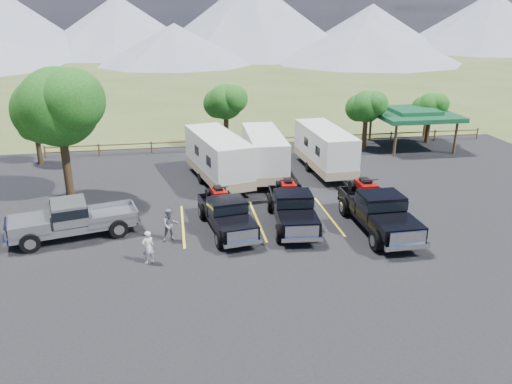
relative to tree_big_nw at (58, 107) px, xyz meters
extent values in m
plane|color=#3C4D20|center=(12.55, -9.03, -5.60)|extent=(320.00, 320.00, 0.00)
cube|color=black|center=(12.55, -6.03, -5.58)|extent=(44.00, 34.00, 0.04)
cube|color=yellow|center=(6.55, -5.03, -5.55)|extent=(0.12, 5.50, 0.01)
cube|color=yellow|center=(10.55, -5.03, -5.55)|extent=(0.12, 5.50, 0.01)
cube|color=yellow|center=(14.55, -5.03, -5.55)|extent=(0.12, 5.50, 0.01)
cube|color=yellow|center=(18.55, -5.03, -5.55)|extent=(0.12, 5.50, 0.01)
cylinder|color=black|center=(0.05, -0.03, -3.36)|extent=(0.48, 0.48, 4.48)
sphere|color=#144411|center=(0.05, -0.03, 0.00)|extent=(4.48, 4.48, 4.48)
sphere|color=#144411|center=(1.01, -0.83, 0.48)|extent=(3.52, 3.52, 3.52)
sphere|color=#144411|center=(-0.85, 0.68, -0.32)|extent=(3.84, 3.84, 3.84)
cylinder|color=black|center=(21.55, 7.97, -4.20)|extent=(0.39, 0.39, 2.80)
sphere|color=#144411|center=(21.55, 7.97, -2.10)|extent=(2.52, 2.52, 2.52)
sphere|color=#144411|center=(22.09, 7.52, -1.83)|extent=(1.98, 1.98, 1.98)
sphere|color=#144411|center=(21.04, 8.37, -2.28)|extent=(2.16, 2.16, 2.16)
cylinder|color=black|center=(27.55, 8.97, -4.34)|extent=(0.38, 0.38, 2.52)
sphere|color=#144411|center=(27.55, 8.97, -2.45)|extent=(2.24, 2.24, 2.24)
sphere|color=#144411|center=(28.03, 8.57, -2.21)|extent=(1.76, 1.76, 1.76)
sphere|color=#144411|center=(27.10, 9.33, -2.61)|extent=(1.92, 1.92, 1.92)
cylinder|color=black|center=(10.55, 9.97, -4.06)|extent=(0.41, 0.41, 3.08)
sphere|color=#144411|center=(10.55, 9.97, -1.75)|extent=(2.80, 2.80, 2.80)
sphere|color=#144411|center=(11.15, 9.47, -1.45)|extent=(2.20, 2.20, 2.20)
sphere|color=#144411|center=(9.99, 10.41, -1.95)|extent=(2.40, 2.40, 2.40)
cylinder|color=black|center=(-3.45, 7.97, -4.48)|extent=(0.36, 0.36, 2.24)
sphere|color=#144411|center=(-3.45, 7.97, -2.80)|extent=(2.10, 2.10, 2.10)
sphere|color=#144411|center=(-3.00, 7.60, -2.57)|extent=(1.65, 1.65, 1.65)
sphere|color=#144411|center=(-3.87, 8.30, -2.95)|extent=(1.80, 1.80, 1.80)
cylinder|color=#4F3A22|center=(-3.45, 9.47, -5.10)|extent=(0.12, 0.12, 1.00)
cylinder|color=#4F3A22|center=(0.55, 9.47, -5.10)|extent=(0.12, 0.12, 1.00)
cylinder|color=#4F3A22|center=(4.55, 9.47, -5.10)|extent=(0.12, 0.12, 1.00)
cylinder|color=#4F3A22|center=(8.55, 9.47, -5.10)|extent=(0.12, 0.12, 1.00)
cylinder|color=#4F3A22|center=(12.55, 9.47, -5.10)|extent=(0.12, 0.12, 1.00)
cylinder|color=#4F3A22|center=(16.55, 9.47, -5.10)|extent=(0.12, 0.12, 1.00)
cylinder|color=#4F3A22|center=(20.55, 9.47, -5.10)|extent=(0.12, 0.12, 1.00)
cylinder|color=#4F3A22|center=(24.55, 9.47, -5.10)|extent=(0.12, 0.12, 1.00)
cylinder|color=#4F3A22|center=(28.55, 9.47, -5.10)|extent=(0.12, 0.12, 1.00)
cylinder|color=#4F3A22|center=(32.55, 9.47, -5.10)|extent=(0.12, 0.12, 1.00)
cube|color=#4F3A22|center=(14.55, 9.47, -5.15)|extent=(36.00, 0.06, 0.08)
cube|color=#4F3A22|center=(14.55, 9.47, -4.75)|extent=(36.00, 0.06, 0.08)
cylinder|color=#4F3A22|center=(23.05, 5.47, -4.30)|extent=(0.20, 0.20, 2.60)
cylinder|color=#4F3A22|center=(23.05, 10.47, -4.30)|extent=(0.20, 0.20, 2.60)
cylinder|color=#4F3A22|center=(28.05, 5.47, -4.30)|extent=(0.20, 0.20, 2.60)
cylinder|color=#4F3A22|center=(28.05, 10.47, -4.30)|extent=(0.20, 0.20, 2.60)
cube|color=#164E2E|center=(25.55, 7.97, -2.85)|extent=(6.20, 6.20, 0.35)
cube|color=#164E2E|center=(25.55, 7.97, -2.55)|extent=(3.50, 3.50, 0.35)
cone|color=slate|center=(-5.45, 102.97, 1.40)|extent=(44.00, 44.00, 14.00)
cone|color=slate|center=(26.55, 98.97, 3.40)|extent=(52.00, 52.00, 18.00)
cone|color=slate|center=(60.55, 104.97, 0.40)|extent=(40.00, 40.00, 12.00)
cone|color=slate|center=(92.55, 100.97, 1.90)|extent=(50.00, 50.00, 15.00)
cone|color=slate|center=(7.55, 77.97, -1.60)|extent=(32.00, 32.00, 8.00)
cone|color=slate|center=(47.55, 74.97, -1.10)|extent=(40.00, 40.00, 9.00)
cube|color=black|center=(8.79, -5.99, -4.97)|extent=(2.54, 5.55, 0.34)
cube|color=black|center=(9.07, -7.77, -4.62)|extent=(2.04, 1.95, 0.47)
cube|color=black|center=(8.81, -6.10, -4.29)|extent=(1.97, 1.72, 0.94)
cube|color=black|center=(8.81, -6.10, -4.15)|extent=(2.02, 1.78, 0.42)
cube|color=black|center=(8.52, -4.32, -4.71)|extent=(2.13, 2.50, 0.52)
cube|color=silver|center=(9.22, -8.71, -4.67)|extent=(1.49, 0.31, 0.52)
cube|color=silver|center=(9.23, -8.77, -5.02)|extent=(1.84, 0.45, 0.21)
cube|color=silver|center=(8.35, -3.21, -5.02)|extent=(1.84, 0.44, 0.21)
cylinder|color=black|center=(8.21, -7.96, -5.13)|extent=(0.41, 0.88, 0.84)
cylinder|color=black|center=(9.95, -7.69, -5.13)|extent=(0.41, 0.88, 0.84)
cylinder|color=black|center=(7.63, -4.30, -5.13)|extent=(0.41, 0.88, 0.84)
cylinder|color=black|center=(9.37, -4.02, -5.13)|extent=(0.41, 0.88, 0.84)
cube|color=maroon|center=(8.52, -4.32, -4.08)|extent=(0.84, 1.31, 0.33)
cube|color=black|center=(8.52, -4.32, -3.84)|extent=(0.48, 0.75, 0.17)
cube|color=maroon|center=(8.60, -4.83, -3.98)|extent=(0.79, 0.44, 0.21)
cylinder|color=black|center=(8.59, -4.74, -3.65)|extent=(0.84, 0.19, 0.06)
cylinder|color=black|center=(8.19, -4.90, -4.26)|extent=(0.32, 0.56, 0.52)
cylinder|color=black|center=(9.02, -4.77, -4.26)|extent=(0.32, 0.56, 0.52)
cylinder|color=black|center=(8.03, -3.88, -4.26)|extent=(0.32, 0.56, 0.52)
cylinder|color=black|center=(8.86, -3.75, -4.26)|extent=(0.32, 0.56, 0.52)
cube|color=black|center=(12.26, -5.87, -4.93)|extent=(2.30, 5.83, 0.36)
cube|color=black|center=(12.10, -7.79, -4.56)|extent=(2.06, 1.95, 0.50)
cube|color=black|center=(12.25, -5.99, -4.21)|extent=(2.00, 1.71, 1.00)
cube|color=black|center=(12.25, -5.99, -4.06)|extent=(2.05, 1.77, 0.45)
cube|color=black|center=(12.41, -4.08, -4.65)|extent=(2.11, 2.55, 0.55)
cube|color=silver|center=(12.02, -8.80, -4.61)|extent=(1.60, 0.21, 0.55)
cube|color=silver|center=(12.01, -8.86, -4.99)|extent=(1.97, 0.34, 0.22)
cube|color=silver|center=(12.51, -2.88, -4.99)|extent=(1.97, 0.32, 0.22)
cylinder|color=black|center=(11.16, -7.77, -5.11)|extent=(0.37, 0.92, 0.90)
cylinder|color=black|center=(13.03, -7.92, -5.11)|extent=(0.37, 0.92, 0.90)
cylinder|color=black|center=(11.49, -3.82, -5.11)|extent=(0.37, 0.92, 0.90)
cylinder|color=black|center=(13.36, -3.98, -5.11)|extent=(0.37, 0.92, 0.90)
cube|color=maroon|center=(12.41, -4.08, -3.98)|extent=(0.80, 1.35, 0.35)
cube|color=black|center=(12.41, -4.08, -3.73)|extent=(0.46, 0.78, 0.18)
cube|color=maroon|center=(12.36, -4.63, -3.88)|extent=(0.83, 0.41, 0.22)
cylinder|color=black|center=(12.37, -4.53, -3.53)|extent=(0.90, 0.13, 0.06)
cylinder|color=black|center=(11.91, -4.59, -4.18)|extent=(0.31, 0.58, 0.56)
cylinder|color=black|center=(12.81, -4.66, -4.18)|extent=(0.31, 0.58, 0.56)
cylinder|color=black|center=(12.01, -3.49, -4.18)|extent=(0.31, 0.58, 0.56)
cylinder|color=black|center=(12.90, -3.57, -4.18)|extent=(0.31, 0.58, 0.56)
cube|color=black|center=(16.46, -7.24, -4.87)|extent=(2.09, 6.27, 0.39)
cube|color=black|center=(16.49, -9.35, -4.46)|extent=(2.13, 2.00, 0.55)
cube|color=black|center=(16.46, -7.37, -4.08)|extent=(2.08, 1.73, 1.10)
cube|color=black|center=(16.46, -7.37, -3.91)|extent=(2.13, 1.80, 0.49)
cube|color=black|center=(16.44, -5.27, -4.57)|extent=(2.14, 2.65, 0.60)
cube|color=silver|center=(16.50, -10.46, -4.52)|extent=(1.75, 0.11, 0.60)
cube|color=silver|center=(16.50, -10.53, -4.93)|extent=(2.15, 0.22, 0.24)
cube|color=silver|center=(16.42, -3.96, -4.93)|extent=(2.15, 0.20, 0.24)
cylinder|color=black|center=(15.46, -9.42, -5.06)|extent=(0.34, 0.99, 0.99)
cylinder|color=black|center=(17.52, -9.40, -5.06)|extent=(0.34, 0.99, 0.99)
cylinder|color=black|center=(15.40, -5.09, -5.06)|extent=(0.34, 0.99, 0.99)
cylinder|color=black|center=(17.46, -5.06, -5.06)|extent=(0.34, 0.99, 0.99)
cube|color=maroon|center=(16.44, -5.27, -3.83)|extent=(0.78, 1.43, 0.38)
cube|color=black|center=(16.44, -5.27, -3.55)|extent=(0.45, 0.83, 0.20)
cube|color=maroon|center=(16.44, -5.87, -3.72)|extent=(0.88, 0.39, 0.24)
cylinder|color=black|center=(16.44, -5.76, -3.33)|extent=(0.99, 0.08, 0.07)
cylinder|color=black|center=(15.95, -5.88, -4.04)|extent=(0.29, 0.62, 0.61)
cylinder|color=black|center=(16.94, -5.87, -4.04)|extent=(0.29, 0.62, 0.61)
cylinder|color=black|center=(15.94, -4.67, -4.04)|extent=(0.29, 0.62, 0.61)
cylinder|color=black|center=(16.92, -4.66, -4.04)|extent=(0.29, 0.62, 0.61)
cube|color=silver|center=(9.07, 1.51, -3.69)|extent=(3.93, 7.72, 2.66)
cube|color=#9C8C6C|center=(9.07, 1.51, -4.72)|extent=(3.96, 7.76, 0.59)
cube|color=black|center=(8.31, -0.55, -3.42)|extent=(0.21, 0.87, 0.59)
cube|color=black|center=(10.64, -0.03, -3.42)|extent=(0.21, 0.87, 0.59)
cylinder|color=black|center=(7.92, 1.55, -5.21)|extent=(0.39, 0.73, 0.69)
cylinder|color=black|center=(10.09, 2.04, -5.21)|extent=(0.39, 0.73, 0.69)
cube|color=black|center=(10.07, -2.95, -5.06)|extent=(0.50, 1.75, 0.10)
cube|color=silver|center=(12.25, 2.32, -3.80)|extent=(2.44, 7.00, 2.50)
cube|color=#9C8C6C|center=(12.25, 2.32, -4.77)|extent=(2.46, 7.04, 0.55)
cube|color=black|center=(11.08, 0.62, -3.55)|extent=(0.04, 0.83, 0.55)
cube|color=black|center=(13.32, 0.55, -3.55)|extent=(0.04, 0.83, 0.55)
cylinder|color=black|center=(11.22, 2.63, -5.23)|extent=(0.25, 0.65, 0.65)
cylinder|color=black|center=(13.31, 2.56, -5.23)|extent=(0.25, 0.65, 0.65)
cube|color=black|center=(12.12, -1.98, -5.09)|extent=(0.16, 1.67, 0.09)
cube|color=silver|center=(16.58, 2.68, -3.77)|extent=(2.59, 7.14, 2.54)
cube|color=#9C8C6C|center=(16.58, 2.68, -4.76)|extent=(2.62, 7.18, 0.56)
cube|color=black|center=(15.52, 0.87, -3.52)|extent=(0.06, 0.85, 0.56)
cube|color=black|center=(17.80, 0.98, -3.52)|extent=(0.06, 0.85, 0.56)
cylinder|color=black|center=(15.50, 2.91, -5.23)|extent=(0.27, 0.67, 0.66)
cylinder|color=black|center=(17.62, 3.02, -5.23)|extent=(0.27, 0.67, 0.66)
cube|color=black|center=(16.79, -1.68, -5.09)|extent=(0.19, 1.69, 0.09)
cube|color=gray|center=(1.17, -5.51, -4.91)|extent=(6.13, 3.22, 0.37)
cube|color=gray|center=(-0.74, -5.98, -4.53)|extent=(2.26, 2.35, 0.51)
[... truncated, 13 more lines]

